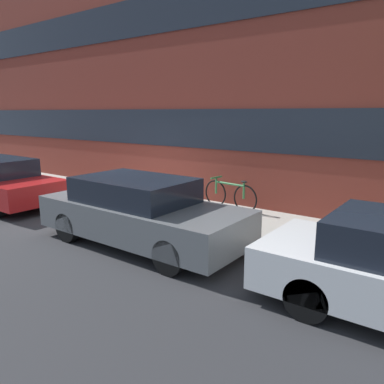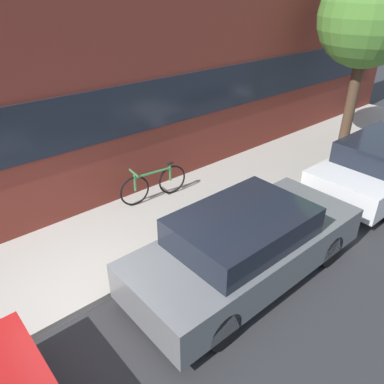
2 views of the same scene
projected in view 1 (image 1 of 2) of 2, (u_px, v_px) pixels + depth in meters
The scene contains 6 objects.
ground_plane at pixel (104, 215), 9.85m from camera, with size 56.00×56.00×0.00m, color #2B2B2D.
sidewalk_strip at pixel (139, 203), 10.84m from camera, with size 28.00×2.55×0.13m.
rowhouse_facade at pixel (174, 33), 11.16m from camera, with size 28.00×1.02×9.91m.
parked_car_grey at pixel (140, 212), 7.51m from camera, with size 4.42×1.76×1.36m.
fire_hydrant at pixel (33, 179), 12.35m from camera, with size 0.53×0.30×0.70m.
bicycle at pixel (230, 194), 9.80m from camera, with size 1.69×0.44×0.82m.
Camera 1 is at (7.53, -6.26, 2.64)m, focal length 35.00 mm.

